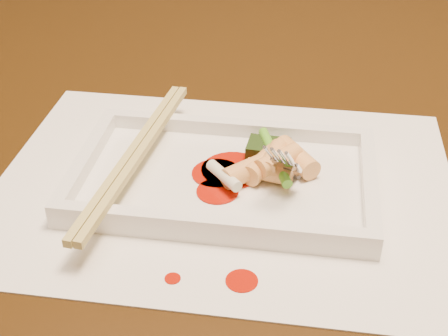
# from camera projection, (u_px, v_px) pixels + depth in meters

# --- Properties ---
(table) EXTENTS (1.40, 0.90, 0.75)m
(table) POSITION_uv_depth(u_px,v_px,m) (204.00, 192.00, 0.71)
(table) COLOR black
(table) RESTS_ON ground
(placemat) EXTENTS (0.40, 0.30, 0.00)m
(placemat) POSITION_uv_depth(u_px,v_px,m) (224.00, 186.00, 0.55)
(placemat) COLOR white
(placemat) RESTS_ON table
(sauce_splatter_a) EXTENTS (0.02, 0.02, 0.00)m
(sauce_splatter_a) POSITION_uv_depth(u_px,v_px,m) (242.00, 281.00, 0.45)
(sauce_splatter_a) COLOR #A71304
(sauce_splatter_a) RESTS_ON placemat
(sauce_splatter_b) EXTENTS (0.01, 0.01, 0.00)m
(sauce_splatter_b) POSITION_uv_depth(u_px,v_px,m) (173.00, 278.00, 0.45)
(sauce_splatter_b) COLOR #A71304
(sauce_splatter_b) RESTS_ON placemat
(plate_base) EXTENTS (0.26, 0.16, 0.01)m
(plate_base) POSITION_uv_depth(u_px,v_px,m) (224.00, 181.00, 0.55)
(plate_base) COLOR white
(plate_base) RESTS_ON placemat
(plate_rim_far) EXTENTS (0.26, 0.01, 0.01)m
(plate_rim_far) POSITION_uv_depth(u_px,v_px,m) (235.00, 127.00, 0.60)
(plate_rim_far) COLOR white
(plate_rim_far) RESTS_ON plate_base
(plate_rim_near) EXTENTS (0.26, 0.01, 0.01)m
(plate_rim_near) POSITION_uv_depth(u_px,v_px,m) (210.00, 225.00, 0.48)
(plate_rim_near) COLOR white
(plate_rim_near) RESTS_ON plate_base
(plate_rim_left) EXTENTS (0.01, 0.14, 0.01)m
(plate_rim_left) POSITION_uv_depth(u_px,v_px,m) (86.00, 159.00, 0.55)
(plate_rim_left) COLOR white
(plate_rim_left) RESTS_ON plate_base
(plate_rim_right) EXTENTS (0.01, 0.14, 0.01)m
(plate_rim_right) POSITION_uv_depth(u_px,v_px,m) (370.00, 183.00, 0.52)
(plate_rim_right) COLOR white
(plate_rim_right) RESTS_ON plate_base
(veg_piece) EXTENTS (0.04, 0.03, 0.01)m
(veg_piece) POSITION_uv_depth(u_px,v_px,m) (268.00, 149.00, 0.57)
(veg_piece) COLOR black
(veg_piece) RESTS_ON plate_base
(scallion_white) EXTENTS (0.03, 0.04, 0.01)m
(scallion_white) POSITION_uv_depth(u_px,v_px,m) (224.00, 176.00, 0.52)
(scallion_white) COLOR #EAEACC
(scallion_white) RESTS_ON plate_base
(scallion_green) EXTENTS (0.04, 0.08, 0.01)m
(scallion_green) POSITION_uv_depth(u_px,v_px,m) (275.00, 156.00, 0.55)
(scallion_green) COLOR #45A019
(scallion_green) RESTS_ON plate_base
(chopstick_a) EXTENTS (0.03, 0.25, 0.01)m
(chopstick_a) POSITION_uv_depth(u_px,v_px,m) (131.00, 153.00, 0.54)
(chopstick_a) COLOR tan
(chopstick_a) RESTS_ON plate_rim_near
(chopstick_b) EXTENTS (0.03, 0.25, 0.01)m
(chopstick_b) POSITION_uv_depth(u_px,v_px,m) (140.00, 154.00, 0.54)
(chopstick_b) COLOR tan
(chopstick_b) RESTS_ON plate_rim_near
(fork) EXTENTS (0.09, 0.10, 0.14)m
(fork) POSITION_uv_depth(u_px,v_px,m) (312.00, 98.00, 0.51)
(fork) COLOR silver
(fork) RESTS_ON plate_base
(sauce_blob_0) EXTENTS (0.06, 0.06, 0.00)m
(sauce_blob_0) POSITION_uv_depth(u_px,v_px,m) (233.00, 170.00, 0.55)
(sauce_blob_0) COLOR #A71304
(sauce_blob_0) RESTS_ON plate_base
(sauce_blob_1) EXTENTS (0.04, 0.04, 0.00)m
(sauce_blob_1) POSITION_uv_depth(u_px,v_px,m) (217.00, 173.00, 0.55)
(sauce_blob_1) COLOR #A71304
(sauce_blob_1) RESTS_ON plate_base
(sauce_blob_2) EXTENTS (0.04, 0.04, 0.00)m
(sauce_blob_2) POSITION_uv_depth(u_px,v_px,m) (218.00, 191.00, 0.53)
(sauce_blob_2) COLOR #A71304
(sauce_blob_2) RESTS_ON plate_base
(rice_cake_0) EXTENTS (0.04, 0.02, 0.02)m
(rice_cake_0) POSITION_uv_depth(u_px,v_px,m) (269.00, 172.00, 0.53)
(rice_cake_0) COLOR #F6C572
(rice_cake_0) RESTS_ON plate_base
(rice_cake_1) EXTENTS (0.04, 0.05, 0.02)m
(rice_cake_1) POSITION_uv_depth(u_px,v_px,m) (262.00, 165.00, 0.54)
(rice_cake_1) COLOR #F6C572
(rice_cake_1) RESTS_ON plate_base
(rice_cake_2) EXTENTS (0.04, 0.04, 0.02)m
(rice_cake_2) POSITION_uv_depth(u_px,v_px,m) (278.00, 160.00, 0.54)
(rice_cake_2) COLOR #F6C572
(rice_cake_2) RESTS_ON plate_base
(rice_cake_3) EXTENTS (0.04, 0.05, 0.02)m
(rice_cake_3) POSITION_uv_depth(u_px,v_px,m) (296.00, 157.00, 0.55)
(rice_cake_3) COLOR #F6C572
(rice_cake_3) RESTS_ON plate_base
(rice_cake_4) EXTENTS (0.05, 0.05, 0.02)m
(rice_cake_4) POSITION_uv_depth(u_px,v_px,m) (249.00, 169.00, 0.53)
(rice_cake_4) COLOR #F6C572
(rice_cake_4) RESTS_ON plate_base
(rice_cake_5) EXTENTS (0.02, 0.04, 0.02)m
(rice_cake_5) POSITION_uv_depth(u_px,v_px,m) (273.00, 158.00, 0.54)
(rice_cake_5) COLOR #F6C572
(rice_cake_5) RESTS_ON plate_base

